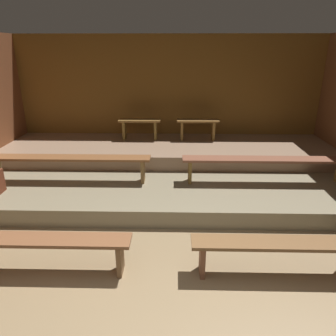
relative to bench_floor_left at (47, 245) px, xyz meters
name	(u,v)px	position (x,y,z in m)	size (l,w,h in m)	color
ground	(166,207)	(1.18, 1.55, -0.36)	(6.99, 5.56, 0.08)	#8A7251
wall_back	(169,98)	(1.18, 3.96, 0.93)	(6.99, 0.06, 2.50)	brown
platform_lower	(167,176)	(1.18, 2.40, -0.20)	(6.19, 3.07, 0.25)	gray
platform_middle	(168,150)	(1.18, 3.12, 0.05)	(6.19, 1.61, 0.25)	#91745B
bench_floor_left	(47,245)	(0.00, 0.00, 0.00)	(1.74, 0.27, 0.40)	brown
bench_floor_right	(277,248)	(2.36, 0.00, 0.00)	(1.74, 0.27, 0.40)	brown
bench_lower_left	(68,161)	(-0.35, 1.87, 0.27)	(2.56, 0.27, 0.40)	brown
bench_lower_right	(266,162)	(2.71, 1.87, 0.27)	(2.56, 0.27, 0.40)	brown
bench_middle_left	(140,125)	(0.60, 3.48, 0.46)	(0.83, 0.27, 0.40)	brown
bench_middle_right	(198,126)	(1.76, 3.48, 0.46)	(0.83, 0.27, 0.40)	brown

